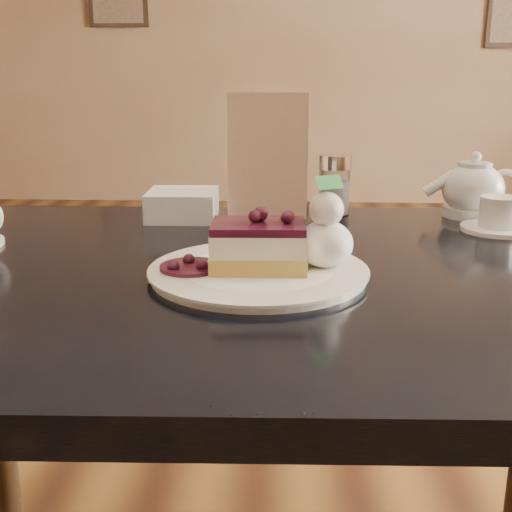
{
  "coord_description": "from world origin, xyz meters",
  "views": [
    {
      "loc": [
        -0.06,
        -0.74,
        1.1
      ],
      "look_at": [
        -0.1,
        0.06,
        0.88
      ],
      "focal_mm": 45.0,
      "sensor_mm": 36.0,
      "label": 1
    }
  ],
  "objects_px": {
    "dessert_plate": "(258,273)",
    "tea_set": "(477,195)",
    "main_table": "(259,320)",
    "cheesecake_slice": "(258,246)"
  },
  "relations": [
    {
      "from": "cheesecake_slice",
      "to": "tea_set",
      "type": "xyz_separation_m",
      "value": [
        0.41,
        0.4,
        0.0
      ]
    },
    {
      "from": "dessert_plate",
      "to": "tea_set",
      "type": "height_order",
      "value": "tea_set"
    },
    {
      "from": "dessert_plate",
      "to": "cheesecake_slice",
      "type": "distance_m",
      "value": 0.04
    },
    {
      "from": "main_table",
      "to": "tea_set",
      "type": "xyz_separation_m",
      "value": [
        0.41,
        0.34,
        0.13
      ]
    },
    {
      "from": "cheesecake_slice",
      "to": "dessert_plate",
      "type": "bearing_deg",
      "value": 0.0
    },
    {
      "from": "dessert_plate",
      "to": "cheesecake_slice",
      "type": "bearing_deg",
      "value": 0.0
    },
    {
      "from": "cheesecake_slice",
      "to": "tea_set",
      "type": "distance_m",
      "value": 0.57
    },
    {
      "from": "dessert_plate",
      "to": "tea_set",
      "type": "bearing_deg",
      "value": 43.9
    },
    {
      "from": "dessert_plate",
      "to": "cheesecake_slice",
      "type": "xyz_separation_m",
      "value": [
        0.0,
        0.0,
        0.04
      ]
    },
    {
      "from": "main_table",
      "to": "dessert_plate",
      "type": "distance_m",
      "value": 0.11
    }
  ]
}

